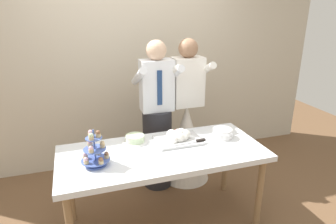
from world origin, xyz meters
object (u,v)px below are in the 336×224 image
object	(u,v)px
person_groom	(157,125)
person_bride	(186,133)
cupcake_stand	(95,152)
main_cake_tray	(179,137)
plate_stack	(223,133)
round_cake	(135,139)
dessert_table	(163,158)

from	to	relation	value
person_groom	person_bride	size ratio (longest dim) A/B	1.00
cupcake_stand	main_cake_tray	xyz separation A→B (m)	(0.78, 0.21, -0.07)
plate_stack	main_cake_tray	bearing A→B (deg)	173.00
person_groom	person_bride	bearing A→B (deg)	6.83
person_groom	plate_stack	bearing A→B (deg)	-49.41
plate_stack	round_cake	size ratio (longest dim) A/B	0.80
plate_stack	round_cake	distance (m)	0.84
person_bride	plate_stack	bearing A→B (deg)	-78.25
plate_stack	round_cake	bearing A→B (deg)	169.18
round_cake	cupcake_stand	bearing A→B (deg)	-140.98
cupcake_stand	person_groom	size ratio (longest dim) A/B	0.18
round_cake	person_bride	xyz separation A→B (m)	(0.70, 0.46, -0.22)
dessert_table	cupcake_stand	xyz separation A→B (m)	(-0.58, -0.07, 0.19)
cupcake_stand	round_cake	bearing A→B (deg)	39.02
cupcake_stand	round_cake	world-z (taller)	cupcake_stand
dessert_table	cupcake_stand	world-z (taller)	cupcake_stand
plate_stack	round_cake	xyz separation A→B (m)	(-0.83, 0.16, -0.01)
main_cake_tray	person_bride	world-z (taller)	person_bride
cupcake_stand	plate_stack	bearing A→B (deg)	7.28
round_cake	person_groom	world-z (taller)	person_groom
dessert_table	cupcake_stand	distance (m)	0.61
plate_stack	person_bride	size ratio (longest dim) A/B	0.12
main_cake_tray	round_cake	xyz separation A→B (m)	(-0.39, 0.10, -0.01)
cupcake_stand	plate_stack	xyz separation A→B (m)	(1.21, 0.16, -0.07)
dessert_table	person_bride	world-z (taller)	person_bride
dessert_table	person_bride	xyz separation A→B (m)	(0.50, 0.71, -0.12)
main_cake_tray	person_bride	distance (m)	0.68
dessert_table	person_groom	distance (m)	0.68
dessert_table	person_bride	bearing A→B (deg)	54.49
dessert_table	round_cake	size ratio (longest dim) A/B	7.50
cupcake_stand	person_groom	world-z (taller)	person_groom
main_cake_tray	plate_stack	bearing A→B (deg)	-7.00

